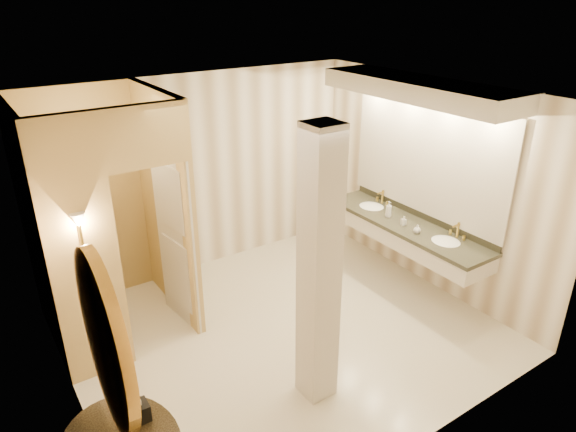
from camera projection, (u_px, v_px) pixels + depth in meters
name	position (u px, v px, depth m)	size (l,w,h in m)	color
floor	(283.00, 331.00, 5.97)	(4.50, 4.50, 0.00)	beige
ceiling	(282.00, 98.00, 4.88)	(4.50, 4.50, 0.00)	white
wall_back	(201.00, 175.00, 6.94)	(4.50, 0.02, 2.70)	white
wall_front	(428.00, 319.00, 3.91)	(4.50, 0.02, 2.70)	white
wall_left	(58.00, 291.00, 4.27)	(0.02, 4.00, 2.70)	white
wall_right	(429.00, 185.00, 6.58)	(0.02, 4.00, 2.70)	white
toilet_closet	(149.00, 216.00, 5.58)	(1.50, 1.55, 2.70)	#D4BB6F
wall_sconce	(78.00, 222.00, 4.61)	(0.14, 0.14, 0.42)	#B49239
vanity	(413.00, 167.00, 6.37)	(0.75, 2.61, 2.09)	beige
console_shelf	(114.00, 389.00, 3.24)	(0.97, 0.97, 1.93)	black
pillar	(319.00, 272.00, 4.55)	(0.30, 0.30, 2.70)	beige
tissue_box	(139.00, 412.00, 3.59)	(0.13, 0.13, 0.13)	black
toilet	(68.00, 288.00, 6.11)	(0.44, 0.77, 0.78)	white
soap_bottle_a	(404.00, 221.00, 6.56)	(0.05, 0.06, 0.12)	beige
soap_bottle_b	(417.00, 229.00, 6.34)	(0.09, 0.09, 0.11)	silver
soap_bottle_c	(389.00, 209.00, 6.78)	(0.08, 0.08, 0.22)	#C6B28C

